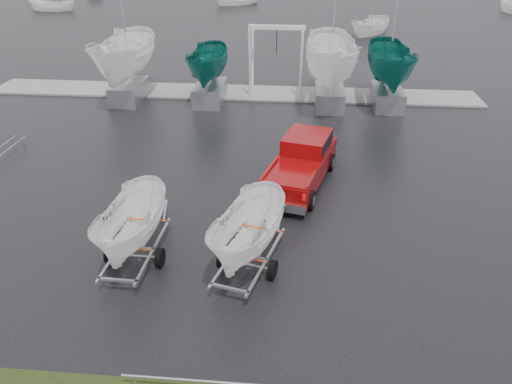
{
  "coord_description": "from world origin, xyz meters",
  "views": [
    {
      "loc": [
        4.27,
        -16.88,
        9.41
      ],
      "look_at": [
        2.9,
        -1.86,
        1.2
      ],
      "focal_mm": 35.0,
      "sensor_mm": 36.0,
      "label": 1
    }
  ],
  "objects_px": {
    "trailer_parked": "(128,187)",
    "boat_hoist": "(276,51)",
    "pickup_truck": "(302,160)",
    "trailer_hitched": "(249,193)"
  },
  "relations": [
    {
      "from": "trailer_parked",
      "to": "pickup_truck",
      "type": "bearing_deg",
      "value": 51.16
    },
    {
      "from": "pickup_truck",
      "to": "trailer_parked",
      "type": "xyz_separation_m",
      "value": [
        -5.08,
        -5.89,
        1.66
      ]
    },
    {
      "from": "pickup_truck",
      "to": "boat_hoist",
      "type": "xyz_separation_m",
      "value": [
        -1.71,
        11.57,
        1.72
      ]
    },
    {
      "from": "trailer_hitched",
      "to": "trailer_parked",
      "type": "bearing_deg",
      "value": -167.76
    },
    {
      "from": "trailer_hitched",
      "to": "trailer_parked",
      "type": "xyz_separation_m",
      "value": [
        -3.56,
        0.12,
        -0.05
      ]
    },
    {
      "from": "trailer_hitched",
      "to": "boat_hoist",
      "type": "distance_m",
      "value": 17.59
    },
    {
      "from": "trailer_parked",
      "to": "boat_hoist",
      "type": "relative_size",
      "value": 1.16
    },
    {
      "from": "pickup_truck",
      "to": "trailer_hitched",
      "type": "bearing_deg",
      "value": -90.0
    },
    {
      "from": "trailer_hitched",
      "to": "trailer_parked",
      "type": "distance_m",
      "value": 3.56
    },
    {
      "from": "trailer_hitched",
      "to": "trailer_parked",
      "type": "height_order",
      "value": "trailer_hitched"
    }
  ]
}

